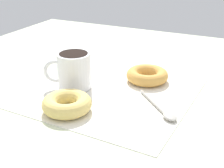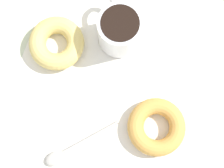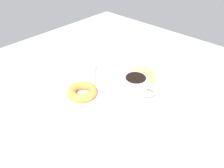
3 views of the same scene
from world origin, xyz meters
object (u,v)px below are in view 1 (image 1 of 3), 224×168
donut_far (147,75)px  spoon (164,111)px  donut_near_cup (67,104)px  coffee_cup (73,70)px

donut_far → spoon: size_ratio=0.89×
donut_far → spoon: (8.63, -13.95, -1.05)cm
donut_near_cup → spoon: (18.14, 7.60, -1.18)cm
coffee_cup → spoon: size_ratio=0.90×
donut_near_cup → spoon: 19.70cm
coffee_cup → spoon: coffee_cup is taller
donut_near_cup → donut_far: size_ratio=0.99×
coffee_cup → donut_near_cup: (4.86, -10.48, -2.79)cm
donut_near_cup → spoon: donut_near_cup is taller
coffee_cup → donut_far: size_ratio=1.01×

